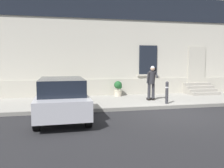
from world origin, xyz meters
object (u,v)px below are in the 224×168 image
Objects in this scene: hatchback_car_silver at (62,97)px; planter_terracotta at (75,90)px; planter_cream at (118,88)px; person_on_phone at (152,81)px; bollard_near_person at (167,92)px.

planter_terracotta is (0.64, 3.76, -0.18)m from hatchback_car_silver.
planter_cream is (3.09, 3.95, -0.18)m from hatchback_car_silver.
hatchback_car_silver is at bearing -99.68° from planter_terracotta.
person_on_phone is 2.24m from planter_cream.
planter_terracotta is at bearing -175.68° from planter_cream.
bollard_near_person is 1.22× the size of planter_terracotta.
bollard_near_person reaches higher than planter_cream.
bollard_near_person is 1.22× the size of planter_cream.
person_on_phone is 2.02× the size of planter_terracotta.
planter_cream is at bearing 51.98° from hatchback_car_silver.
hatchback_car_silver is 5.01m from planter_cream.
bollard_near_person is at bearing -58.99° from planter_cream.
planter_terracotta is (-3.75, 1.54, -0.54)m from person_on_phone.
planter_cream is (2.44, 0.18, 0.00)m from planter_terracotta.
person_on_phone reaches higher than planter_cream.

